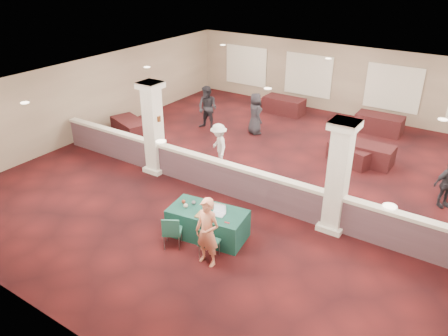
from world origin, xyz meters
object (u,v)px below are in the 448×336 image
Objects in this scene: conf_chair_side at (172,230)px; far_table_front_left at (130,128)px; conf_chair_main at (208,241)px; far_table_front_center at (351,155)px; near_table at (208,223)px; far_table_back_right at (367,154)px; attendee_b at (219,146)px; woman at (207,232)px; attendee_d at (255,114)px; attendee_c at (447,184)px; far_table_back_center at (379,124)px; far_table_back_left at (284,105)px; attendee_a at (208,108)px.

conf_chair_side is 8.06m from far_table_front_left.
conf_chair_side is (-1.04, -0.14, 0.02)m from conf_chair_main.
near_table is at bearing -104.32° from far_table_front_center.
far_table_back_right is 5.42m from attendee_b.
woman is at bearing -33.51° from far_table_front_left.
far_table_front_left is at bearing 148.70° from woman.
far_table_back_right is 4.91m from attendee_d.
far_table_back_center is at bearing 75.24° from attendee_c.
conf_chair_side is 1.18m from woman.
far_table_back_right is at bearing -33.42° from far_table_back_left.
conf_chair_main reaches higher than near_table.
woman reaches higher than conf_chair_main.
woman is at bearing 149.99° from attendee_d.
near_table is 1.02m from conf_chair_main.
far_table_back_center is 1.27× the size of attendee_c.
near_table is at bearing 177.26° from attendee_c.
far_table_front_center is 0.86× the size of far_table_back_left.
far_table_back_center is 5.32m from attendee_d.
conf_chair_main is 0.56× the size of attendee_b.
attendee_c reaches higher than far_table_back_center.
far_table_front_left is at bearing 110.92° from conf_chair_side.
attendee_b reaches higher than far_table_back_right.
near_table is at bearing -19.84° from attendee_b.
attendee_c is at bearing 44.44° from conf_chair_main.
conf_chair_main reaches higher than far_table_back_center.
conf_chair_side is 8.28m from attendee_c.
near_table reaches higher than far_table_back_center.
far_table_back_left reaches higher than far_table_front_center.
far_table_front_center is 0.58m from far_table_back_right.
attendee_d is (-2.69, 7.22, 0.48)m from near_table.
conf_chair_main is 0.57× the size of far_table_front_center.
far_table_front_center is (8.50, 2.61, -0.04)m from far_table_front_left.
conf_chair_side is 0.54× the size of attendee_d.
woman is 8.02m from far_table_back_right.
attendee_a is 1.08× the size of attendee_d.
attendee_b reaches higher than attendee_c.
conf_chair_main is at bearing 127.36° from woman.
attendee_d is (-0.53, 3.51, 0.06)m from attendee_b.
woman is 0.97× the size of far_table_back_left.
far_table_back_left is 1.16× the size of attendee_b.
far_table_front_center is 0.88× the size of far_table_back_right.
attendee_b is (-2.83, 4.65, -0.10)m from woman.
attendee_c is at bearing -8.46° from attendee_a.
far_table_back_left is 4.50m from far_table_back_center.
attendee_a reaches higher than attendee_c.
conf_chair_main is (0.58, -0.82, 0.14)m from near_table.
far_table_back_right is at bearing 64.05° from near_table.
attendee_d is (-7.73, 1.99, 0.12)m from attendee_c.
conf_chair_main is at bearing -63.04° from near_table.
conf_chair_side is 0.63× the size of attendee_c.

